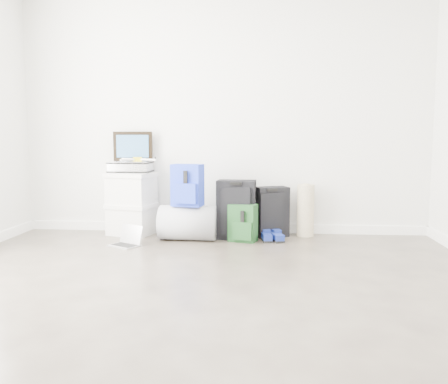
# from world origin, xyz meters

# --- Properties ---
(ground) EXTENTS (5.00, 5.00, 0.00)m
(ground) POSITION_xyz_m (0.00, 0.00, 0.00)
(ground) COLOR #332C25
(ground) RESTS_ON ground
(room_envelope) EXTENTS (4.52, 5.02, 2.71)m
(room_envelope) POSITION_xyz_m (0.00, 0.02, 1.72)
(room_envelope) COLOR silver
(room_envelope) RESTS_ON ground
(boxes_stack) EXTENTS (0.56, 0.50, 0.68)m
(boxes_stack) POSITION_xyz_m (-1.00, 2.30, 0.34)
(boxes_stack) COLOR silver
(boxes_stack) RESTS_ON ground
(briefcase) EXTENTS (0.43, 0.32, 0.12)m
(briefcase) POSITION_xyz_m (-1.00, 2.30, 0.74)
(briefcase) COLOR #B2B2B7
(briefcase) RESTS_ON boxes_stack
(painting) EXTENTS (0.43, 0.06, 0.32)m
(painting) POSITION_xyz_m (-1.00, 2.39, 0.97)
(painting) COLOR black
(painting) RESTS_ON briefcase
(drone) EXTENTS (0.47, 0.47, 0.05)m
(drone) POSITION_xyz_m (-0.92, 2.28, 0.83)
(drone) COLOR yellow
(drone) RESTS_ON briefcase
(duffel_bag) EXTENTS (0.60, 0.39, 0.36)m
(duffel_bag) POSITION_xyz_m (-0.33, 2.04, 0.18)
(duffel_bag) COLOR #9C9EA5
(duffel_bag) RESTS_ON ground
(blue_backpack) EXTENTS (0.34, 0.28, 0.43)m
(blue_backpack) POSITION_xyz_m (-0.33, 2.01, 0.57)
(blue_backpack) COLOR #1B28B2
(blue_backpack) RESTS_ON duffel_bag
(large_suitcase) EXTENTS (0.41, 0.28, 0.62)m
(large_suitcase) POSITION_xyz_m (0.17, 2.15, 0.31)
(large_suitcase) COLOR black
(large_suitcase) RESTS_ON ground
(green_backpack) EXTENTS (0.31, 0.27, 0.38)m
(green_backpack) POSITION_xyz_m (0.24, 2.02, 0.19)
(green_backpack) COLOR #133617
(green_backpack) RESTS_ON ground
(carry_on) EXTENTS (0.39, 0.33, 0.54)m
(carry_on) POSITION_xyz_m (0.54, 2.29, 0.27)
(carry_on) COLOR black
(carry_on) RESTS_ON ground
(shoes) EXTENTS (0.25, 0.25, 0.08)m
(shoes) POSITION_xyz_m (0.54, 2.07, 0.04)
(shoes) COLOR black
(shoes) RESTS_ON ground
(rolled_rug) EXTENTS (0.18, 0.18, 0.56)m
(rolled_rug) POSITION_xyz_m (0.90, 2.35, 0.28)
(rolled_rug) COLOR tan
(rolled_rug) RESTS_ON ground
(laptop) EXTENTS (0.34, 0.32, 0.20)m
(laptop) POSITION_xyz_m (-0.89, 1.73, 0.05)
(laptop) COLOR silver
(laptop) RESTS_ON ground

